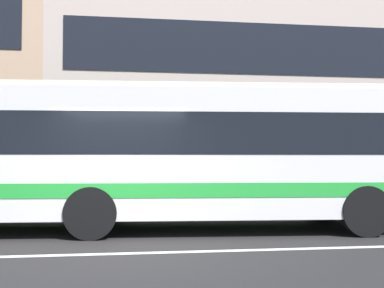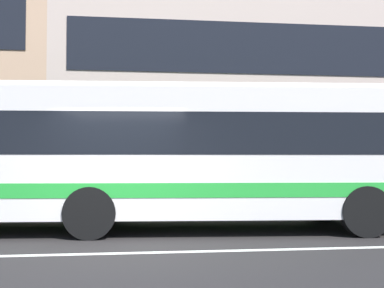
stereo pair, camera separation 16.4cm
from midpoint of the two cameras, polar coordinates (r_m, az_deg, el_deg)
The scene contains 5 objects.
ground_plane at distance 7.70m, azimuth -9.18°, elevation -13.24°, with size 160.00×160.00×0.00m, color #272424.
lane_centre_line at distance 7.70m, azimuth -9.18°, elevation -13.21°, with size 60.00×0.16×0.01m, color silver.
hedge_row_far at distance 14.05m, azimuth -1.53°, elevation -5.89°, with size 13.48×1.10×1.09m, color #1D4D18.
apartment_block_right at distance 22.77m, azimuth 8.31°, elevation 7.07°, with size 18.29×8.48×10.14m.
transit_bus at distance 10.07m, azimuth -6.96°, elevation -0.97°, with size 11.44×3.34×3.04m.
Camera 2 is at (0.40, -7.56, 1.51)m, focal length 43.15 mm.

